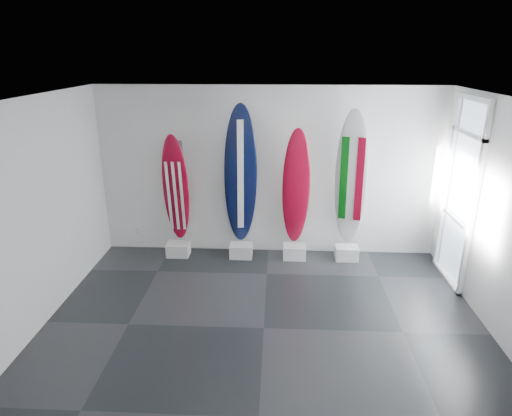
# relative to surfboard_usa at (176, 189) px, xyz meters

# --- Properties ---
(floor) EXTENTS (6.00, 6.00, 0.00)m
(floor) POSITION_rel_surfboard_usa_xyz_m (1.63, -2.28, -1.24)
(floor) COLOR black
(floor) RESTS_ON ground
(ceiling) EXTENTS (6.00, 6.00, 0.00)m
(ceiling) POSITION_rel_surfboard_usa_xyz_m (1.63, -2.28, 1.76)
(ceiling) COLOR white
(ceiling) RESTS_ON wall_back
(wall_back) EXTENTS (6.00, 0.00, 6.00)m
(wall_back) POSITION_rel_surfboard_usa_xyz_m (1.63, 0.22, 0.26)
(wall_back) COLOR white
(wall_back) RESTS_ON ground
(wall_front) EXTENTS (6.00, 0.00, 6.00)m
(wall_front) POSITION_rel_surfboard_usa_xyz_m (1.63, -4.78, 0.26)
(wall_front) COLOR white
(wall_front) RESTS_ON ground
(wall_left) EXTENTS (0.00, 5.00, 5.00)m
(wall_left) POSITION_rel_surfboard_usa_xyz_m (-1.37, -2.28, 0.26)
(wall_left) COLOR white
(wall_left) RESTS_ON ground
(display_block_usa) EXTENTS (0.40, 0.30, 0.24)m
(display_block_usa) POSITION_rel_surfboard_usa_xyz_m (0.00, -0.10, -1.12)
(display_block_usa) COLOR silver
(display_block_usa) RESTS_ON floor
(surfboard_usa) EXTENTS (0.47, 0.39, 2.00)m
(surfboard_usa) POSITION_rel_surfboard_usa_xyz_m (0.00, 0.00, 0.00)
(surfboard_usa) COLOR maroon
(surfboard_usa) RESTS_ON display_block_usa
(display_block_navy) EXTENTS (0.40, 0.30, 0.24)m
(display_block_navy) POSITION_rel_surfboard_usa_xyz_m (1.15, -0.10, -1.12)
(display_block_navy) COLOR silver
(display_block_navy) RESTS_ON floor
(surfboard_navy) EXTENTS (0.61, 0.38, 2.51)m
(surfboard_navy) POSITION_rel_surfboard_usa_xyz_m (1.15, 0.00, 0.25)
(surfboard_navy) COLOR black
(surfboard_navy) RESTS_ON display_block_navy
(display_block_swiss) EXTENTS (0.40, 0.30, 0.24)m
(display_block_swiss) POSITION_rel_surfboard_usa_xyz_m (2.11, -0.10, -1.12)
(display_block_swiss) COLOR silver
(display_block_swiss) RESTS_ON floor
(surfboard_swiss) EXTENTS (0.49, 0.28, 2.11)m
(surfboard_swiss) POSITION_rel_surfboard_usa_xyz_m (2.11, 0.00, 0.06)
(surfboard_swiss) COLOR maroon
(surfboard_swiss) RESTS_ON display_block_swiss
(display_block_italy) EXTENTS (0.40, 0.30, 0.24)m
(display_block_italy) POSITION_rel_surfboard_usa_xyz_m (3.04, -0.10, -1.12)
(display_block_italy) COLOR silver
(display_block_italy) RESTS_ON floor
(surfboard_italy) EXTENTS (0.61, 0.44, 2.44)m
(surfboard_italy) POSITION_rel_surfboard_usa_xyz_m (3.04, 0.00, 0.22)
(surfboard_italy) COLOR silver
(surfboard_italy) RESTS_ON display_block_italy
(wall_outlet) EXTENTS (0.09, 0.02, 0.13)m
(wall_outlet) POSITION_rel_surfboard_usa_xyz_m (-0.82, 0.20, -0.89)
(wall_outlet) COLOR silver
(wall_outlet) RESTS_ON wall_back
(glass_door) EXTENTS (0.12, 1.16, 2.85)m
(glass_door) POSITION_rel_surfboard_usa_xyz_m (4.60, -0.73, 0.19)
(glass_door) COLOR white
(glass_door) RESTS_ON floor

